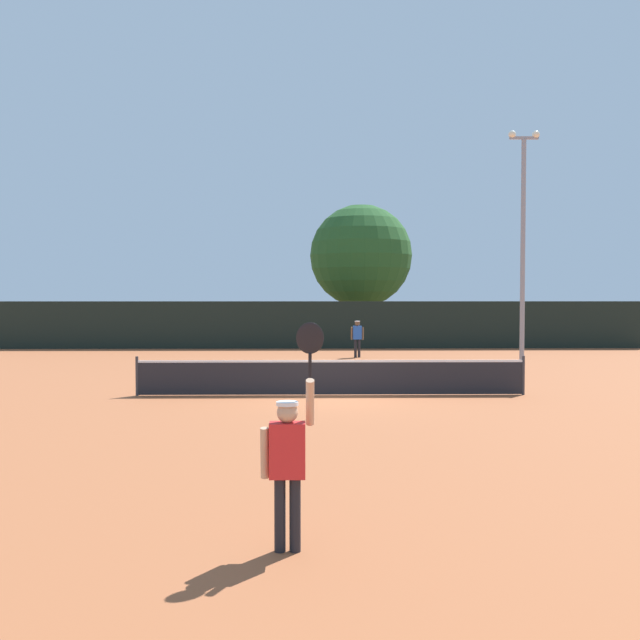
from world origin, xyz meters
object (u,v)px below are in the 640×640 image
(player_serving, at_px, (289,452))
(large_tree, at_px, (361,256))
(parked_car_near, at_px, (423,327))
(player_receiving, at_px, (357,335))
(tennis_ball, at_px, (283,414))
(light_pole, at_px, (523,234))

(player_serving, distance_m, large_tree, 34.12)
(player_serving, relative_size, parked_car_near, 0.58)
(parked_car_near, bearing_deg, player_receiving, -111.12)
(player_serving, height_order, tennis_ball, player_serving)
(player_receiving, xyz_separation_m, large_tree, (0.98, 10.74, 4.10))
(player_serving, xyz_separation_m, player_receiving, (2.37, 22.97, -0.07))
(player_receiving, height_order, light_pole, light_pole)
(player_receiving, bearing_deg, tennis_ball, 79.46)
(tennis_ball, height_order, light_pole, light_pole)
(tennis_ball, bearing_deg, light_pole, 50.56)
(large_tree, relative_size, parked_car_near, 1.92)
(light_pole, distance_m, large_tree, 15.65)
(player_serving, bearing_deg, tennis_ball, 92.57)
(player_serving, relative_size, light_pole, 0.27)
(large_tree, bearing_deg, parked_car_near, 19.31)
(player_serving, height_order, light_pole, light_pole)
(player_receiving, bearing_deg, large_tree, -95.21)
(tennis_ball, distance_m, large_tree, 26.21)
(parked_car_near, bearing_deg, tennis_ball, -104.96)
(player_serving, height_order, player_receiving, player_serving)
(tennis_ball, distance_m, parked_car_near, 27.91)
(player_receiving, xyz_separation_m, light_pole, (6.01, -4.07, 4.07))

